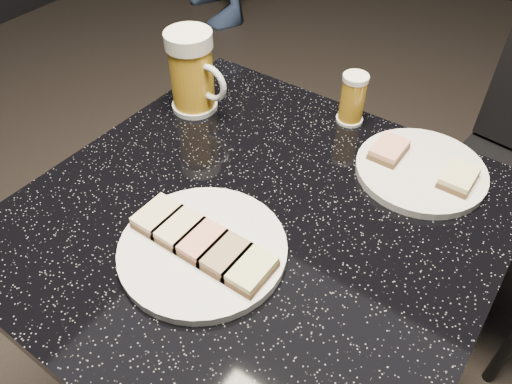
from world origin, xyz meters
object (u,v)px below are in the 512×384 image
(plate_large, at_px, (203,249))
(table, at_px, (256,302))
(beer_tumbler, at_px, (353,99))
(plate_small, at_px, (421,170))
(beer_mug, at_px, (193,72))

(plate_large, height_order, table, plate_large)
(beer_tumbler, bearing_deg, plate_large, -92.90)
(beer_tumbler, bearing_deg, plate_small, -21.32)
(plate_small, distance_m, beer_tumbler, 0.19)
(plate_small, distance_m, table, 0.39)
(beer_mug, bearing_deg, table, -32.34)
(plate_small, relative_size, beer_mug, 1.38)
(beer_mug, distance_m, beer_tumbler, 0.30)
(plate_large, xyz_separation_m, beer_mug, (-0.25, 0.27, 0.07))
(beer_mug, bearing_deg, plate_small, 9.41)
(plate_large, bearing_deg, beer_tumbler, 87.10)
(plate_small, xyz_separation_m, beer_tumbler, (-0.17, 0.07, 0.04))
(table, xyz_separation_m, beer_tumbler, (0.00, 0.31, 0.29))
(table, distance_m, beer_mug, 0.45)
(plate_small, distance_m, beer_mug, 0.45)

